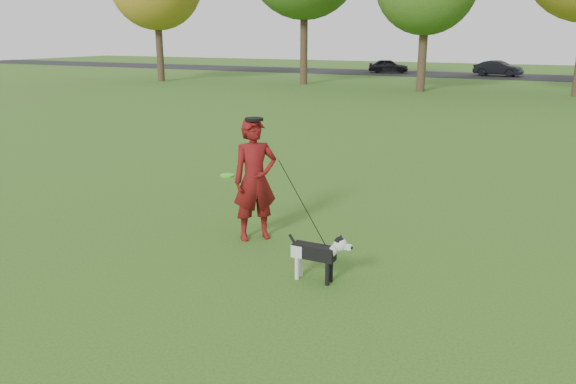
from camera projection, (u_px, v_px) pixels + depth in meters
The scene contains 7 objects.
ground at pixel (289, 256), 8.32m from camera, with size 120.00×120.00×0.00m, color #285116.
road at pixel (516, 77), 42.94m from camera, with size 120.00×7.00×0.02m, color black.
man at pixel (255, 180), 8.80m from camera, with size 0.71×0.46×1.94m, color #610E0D.
dog at pixel (319, 252), 7.37m from camera, with size 0.91×0.18×0.70m.
car_left at pixel (388, 66), 47.02m from camera, with size 1.33×3.31×1.13m, color black.
car_mid at pixel (498, 68), 43.35m from camera, with size 1.25×3.57×1.18m, color black.
man_held_items at pixel (301, 202), 7.88m from camera, with size 2.23×1.22×1.48m.
Camera 1 is at (3.37, -6.98, 3.18)m, focal length 35.00 mm.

